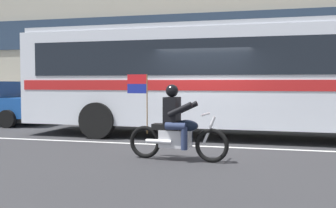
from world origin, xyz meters
TOP-DOWN VIEW (x-y plane):
  - ground_plane at (0.00, 0.00)m, footprint 60.00×60.00m
  - sidewalk_curb at (0.00, 5.10)m, footprint 28.00×3.80m
  - lane_center_stripe at (0.00, -0.60)m, footprint 26.60×0.14m
  - transit_bus at (0.98, 1.19)m, footprint 13.01×2.83m
  - motorcycle_with_rider at (-0.11, -2.54)m, footprint 2.19×0.64m
  - fire_hydrant at (2.38, 3.62)m, footprint 0.22×0.30m

SIDE VIEW (x-z plane):
  - ground_plane at x=0.00m, z-range 0.00..0.00m
  - lane_center_stripe at x=0.00m, z-range 0.00..0.01m
  - sidewalk_curb at x=0.00m, z-range 0.00..0.15m
  - fire_hydrant at x=2.38m, z-range 0.14..0.89m
  - motorcycle_with_rider at x=-0.11m, z-range -0.22..1.55m
  - transit_bus at x=0.98m, z-range 0.27..3.49m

